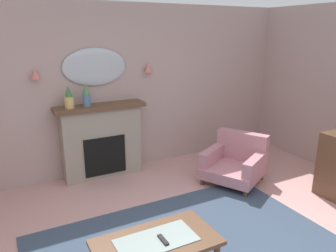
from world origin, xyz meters
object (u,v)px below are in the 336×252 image
Objects in this scene: wall_mirror at (95,67)px; armchair_near_fireplace at (236,161)px; mantel_vase_left at (69,98)px; fireplace at (102,142)px; mantel_vase_centre at (86,96)px; tv_remote at (163,240)px; wall_sconce_right at (148,68)px; wall_sconce_left at (35,74)px; coffee_table at (156,246)px.

wall_mirror reaches higher than armchair_near_fireplace.
wall_mirror is (0.45, 0.17, 0.41)m from mantel_vase_left.
fireplace is 3.95× the size of mantel_vase_centre.
wall_mirror is 2.57m from armchair_near_fireplace.
mantel_vase_centre reaches higher than tv_remote.
armchair_near_fireplace is at bearing -28.64° from mantel_vase_centre.
armchair_near_fireplace is (2.21, -1.07, -1.00)m from mantel_vase_left.
tv_remote is (0.24, -2.48, -0.85)m from mantel_vase_left.
wall_sconce_right reaches higher than mantel_vase_left.
coffee_table is at bearing -77.10° from wall_sconce_left.
armchair_near_fireplace is at bearing -52.68° from wall_sconce_right.
tv_remote is (0.64, -2.60, -1.21)m from wall_sconce_left.
mantel_vase_centre reaches higher than fireplace.
wall_mirror is 6.86× the size of wall_sconce_left.
mantel_vase_centre is (0.25, 0.00, 0.02)m from mantel_vase_left.
fireplace is 1.42× the size of wall_mirror.
fireplace is 1.38m from wall_sconce_right.
wall_sconce_left is 3.17m from armchair_near_fireplace.
mantel_vase_left is at bearing -174.73° from wall_sconce_right.
wall_sconce_left reaches higher than fireplace.
coffee_table is 1.00× the size of armchair_near_fireplace.
mantel_vase_centre is at bearing -10.46° from wall_sconce_left.
armchair_near_fireplace is (2.02, 1.38, -0.08)m from coffee_table.
wall_mirror is 6.00× the size of tv_remote.
wall_sconce_right is at bearing 0.00° from wall_sconce_left.
wall_mirror is (0.00, 0.14, 1.14)m from fireplace.
wall_sconce_right reaches higher than armchair_near_fireplace.
armchair_near_fireplace is (0.91, -1.19, -1.35)m from wall_sconce_right.
mantel_vase_centre is 0.31× the size of coffee_table.
fireplace is at bearing 83.94° from coffee_table.
mantel_vase_centre reaches higher than armchair_near_fireplace.
armchair_near_fireplace is at bearing 35.69° from tv_remote.
mantel_vase_centre is at bearing 89.67° from tv_remote.
wall_sconce_right is 2.02m from armchair_near_fireplace.
wall_mirror is at bearing 90.00° from fireplace.
wall_mirror is at bearing 40.36° from mantel_vase_centre.
fireplace is 4.14× the size of mantel_vase_left.
wall_sconce_left is at bearing 169.54° from mantel_vase_centre.
mantel_vase_centre reaches higher than mantel_vase_left.
wall_sconce_left reaches higher than mantel_vase_left.
wall_sconce_right reaches higher than tv_remote.
wall_mirror reaches higher than mantel_vase_centre.
wall_mirror reaches higher than fireplace.
wall_sconce_left reaches higher than mantel_vase_centre.
wall_sconce_left is at bearing 103.72° from tv_remote.
fireplace is 1.15m from wall_mirror.
armchair_near_fireplace is at bearing -35.19° from wall_mirror.
fireplace is at bearing 148.02° from armchair_near_fireplace.
mantel_vase_left reaches higher than coffee_table.
wall_sconce_right is at bearing 66.55° from coffee_table.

